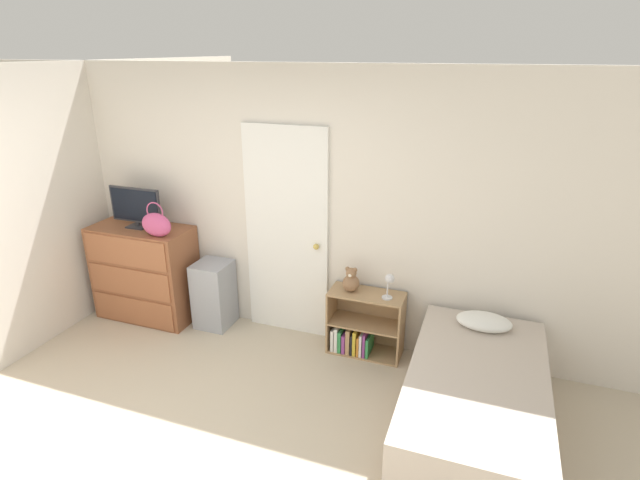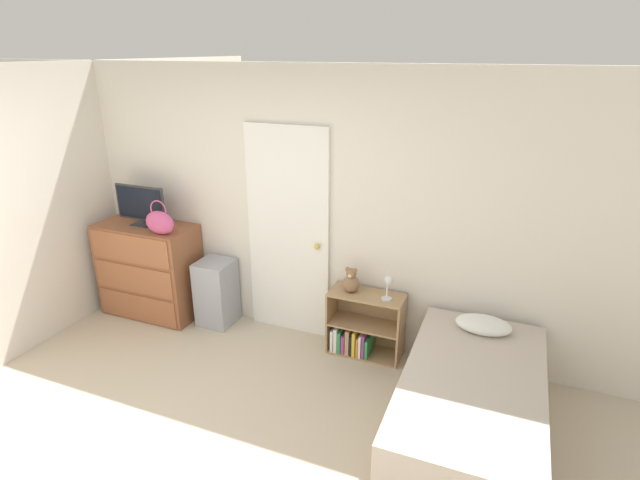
{
  "view_description": "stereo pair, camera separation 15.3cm",
  "coord_description": "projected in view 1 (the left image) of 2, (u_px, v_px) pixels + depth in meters",
  "views": [
    {
      "loc": [
        1.89,
        -1.93,
        2.66
      ],
      "look_at": [
        0.52,
        1.88,
        1.1
      ],
      "focal_mm": 28.0,
      "sensor_mm": 36.0,
      "label": 1
    },
    {
      "loc": [
        2.04,
        -1.88,
        2.66
      ],
      "look_at": [
        0.52,
        1.88,
        1.1
      ],
      "focal_mm": 28.0,
      "sensor_mm": 36.0,
      "label": 2
    }
  ],
  "objects": [
    {
      "name": "teddy_bear",
      "position": [
        351.0,
        281.0,
        4.47
      ],
      "size": [
        0.15,
        0.15,
        0.23
      ],
      "color": "#8C6647",
      "rests_on": "bookshelf"
    },
    {
      "name": "handbag",
      "position": [
        156.0,
        224.0,
        4.7
      ],
      "size": [
        0.32,
        0.13,
        0.34
      ],
      "color": "#C64C7F",
      "rests_on": "dresser"
    },
    {
      "name": "dresser",
      "position": [
        145.0,
        272.0,
        5.15
      ],
      "size": [
        1.02,
        0.5,
        0.99
      ],
      "color": "brown",
      "rests_on": "ground_plane"
    },
    {
      "name": "desk_lamp",
      "position": [
        389.0,
        282.0,
        4.3
      ],
      "size": [
        0.11,
        0.1,
        0.24
      ],
      "color": "silver",
      "rests_on": "bookshelf"
    },
    {
      "name": "tv",
      "position": [
        136.0,
        207.0,
        4.91
      ],
      "size": [
        0.57,
        0.16,
        0.41
      ],
      "color": "#2D2D33",
      "rests_on": "dresser"
    },
    {
      "name": "bookshelf",
      "position": [
        361.0,
        329.0,
        4.61
      ],
      "size": [
        0.68,
        0.3,
        0.61
      ],
      "color": "tan",
      "rests_on": "ground_plane"
    },
    {
      "name": "wall_back",
      "position": [
        278.0,
        206.0,
        4.69
      ],
      "size": [
        10.0,
        0.06,
        2.55
      ],
      "color": "silver",
      "rests_on": "ground_plane"
    },
    {
      "name": "bed",
      "position": [
        474.0,
        403.0,
        3.6
      ],
      "size": [
        0.98,
        1.83,
        0.64
      ],
      "color": "#996B47",
      "rests_on": "ground_plane"
    },
    {
      "name": "door_closed",
      "position": [
        287.0,
        234.0,
        4.7
      ],
      "size": [
        0.82,
        0.09,
        2.04
      ],
      "color": "white",
      "rests_on": "ground_plane"
    },
    {
      "name": "storage_bin",
      "position": [
        214.0,
        294.0,
        5.03
      ],
      "size": [
        0.34,
        0.35,
        0.68
      ],
      "color": "#999EA8",
      "rests_on": "ground_plane"
    }
  ]
}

